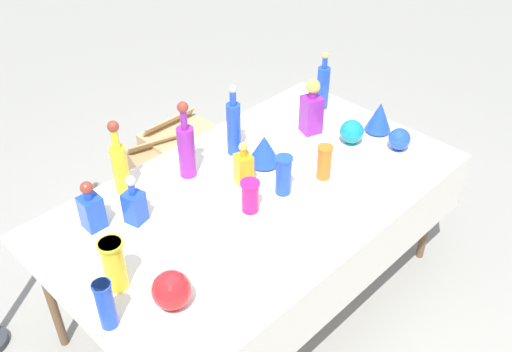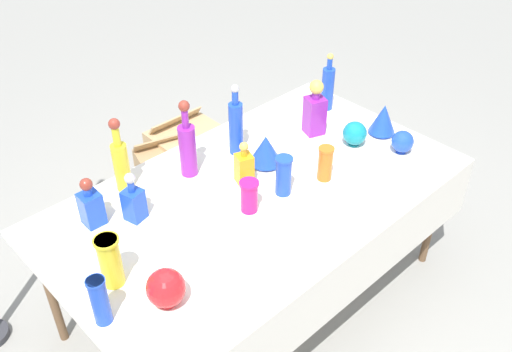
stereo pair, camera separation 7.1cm
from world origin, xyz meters
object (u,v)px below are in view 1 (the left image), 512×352
tall_bottle_0 (186,148)px  square_decanter_3 (134,204)px  tall_bottle_2 (120,164)px  cardboard_box_behind_right (167,168)px  tall_bottle_1 (323,86)px  slender_vase_0 (114,264)px  round_bowl_1 (171,290)px  square_decanter_2 (91,209)px  fluted_vase_1 (379,117)px  square_decanter_0 (312,109)px  cardboard_box_behind_left (182,149)px  slender_vase_2 (105,304)px  slender_vase_3 (324,161)px  fluted_vase_0 (264,149)px  round_bowl_0 (352,132)px  tall_bottle_3 (234,126)px  slender_vase_1 (250,195)px  square_decanter_1 (244,167)px  round_bowl_2 (399,139)px  slender_vase_4 (283,174)px

tall_bottle_0 → square_decanter_3: 0.42m
tall_bottle_2 → cardboard_box_behind_right: tall_bottle_2 is taller
tall_bottle_1 → slender_vase_0: 1.73m
tall_bottle_2 → round_bowl_1: 0.80m
tall_bottle_1 → square_decanter_2: size_ratio=1.42×
fluted_vase_1 → tall_bottle_2: bearing=156.8°
square_decanter_0 → cardboard_box_behind_left: square_decanter_0 is taller
tall_bottle_2 → slender_vase_0: 0.63m
square_decanter_2 → slender_vase_0: bearing=-109.3°
slender_vase_2 → slender_vase_3: (1.29, 0.01, -0.02)m
fluted_vase_0 → round_bowl_0: (0.48, -0.21, -0.02)m
tall_bottle_3 → cardboard_box_behind_right: 1.18m
square_decanter_0 → fluted_vase_0: (-0.41, -0.03, -0.06)m
tall_bottle_3 → square_decanter_3: tall_bottle_3 is taller
square_decanter_3 → cardboard_box_behind_left: square_decanter_3 is taller
tall_bottle_0 → slender_vase_2: 0.98m
slender_vase_1 → round_bowl_1: same height
tall_bottle_0 → fluted_vase_1: (1.03, -0.45, -0.07)m
slender_vase_1 → fluted_vase_0: size_ratio=0.96×
cardboard_box_behind_left → square_decanter_1: bearing=-113.2°
square_decanter_1 → round_bowl_1: bearing=-153.8°
fluted_vase_1 → cardboard_box_behind_right: 1.59m
tall_bottle_0 → tall_bottle_3: 0.30m
tall_bottle_1 → fluted_vase_1: bearing=-88.1°
square_decanter_3 → round_bowl_2: bearing=-21.6°
slender_vase_4 → tall_bottle_2: bearing=133.8°
tall_bottle_1 → fluted_vase_0: 0.69m
slender_vase_1 → slender_vase_3: (0.44, -0.08, 0.01)m
slender_vase_3 → round_bowl_0: size_ratio=1.32×
slender_vase_2 → fluted_vase_1: slender_vase_2 is taller
tall_bottle_3 → slender_vase_2: 1.23m
tall_bottle_2 → square_decanter_1: 0.60m
square_decanter_0 → cardboard_box_behind_left: bearing=94.7°
fluted_vase_0 → square_decanter_3: bearing=171.9°
slender_vase_3 → fluted_vase_1: size_ratio=1.02×
fluted_vase_0 → round_bowl_1: bearing=-156.5°
square_decanter_2 → fluted_vase_0: size_ratio=1.48×
tall_bottle_3 → square_decanter_2: size_ratio=1.61×
tall_bottle_1 → square_decanter_3: bearing=-177.8°
fluted_vase_0 → round_bowl_2: bearing=-35.3°
slender_vase_0 → round_bowl_0: 1.51m
slender_vase_0 → slender_vase_2: 0.19m
slender_vase_0 → round_bowl_1: size_ratio=1.45×
square_decanter_0 → fluted_vase_1: bearing=-45.1°
slender_vase_3 → round_bowl_2: 0.50m
slender_vase_0 → round_bowl_2: bearing=-9.0°
slender_vase_2 → fluted_vase_0: slender_vase_2 is taller
fluted_vase_1 → tall_bottle_0: bearing=156.3°
tall_bottle_0 → cardboard_box_behind_left: (0.66, 0.94, -0.78)m
cardboard_box_behind_right → fluted_vase_0: bearing=-95.9°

